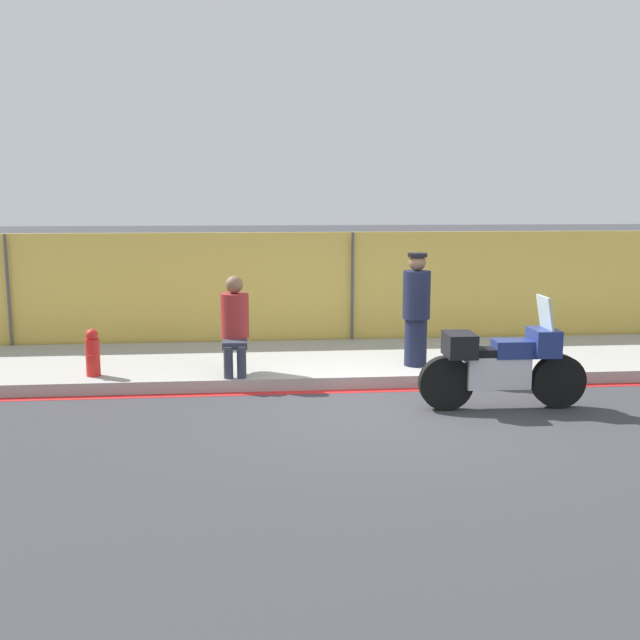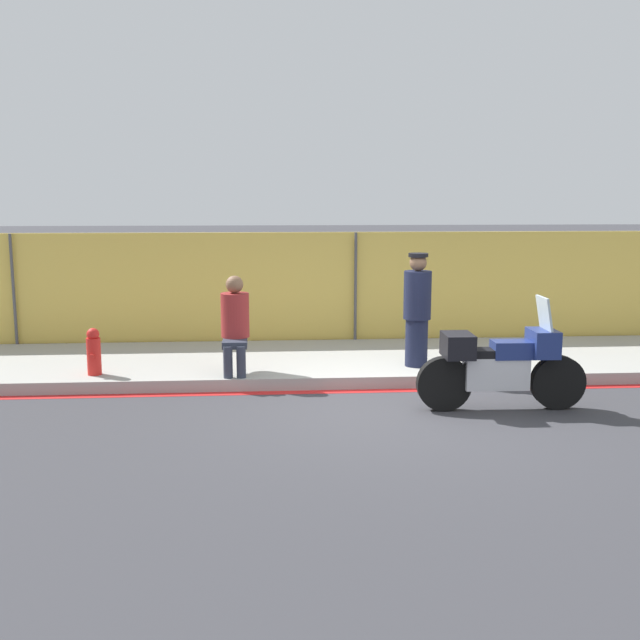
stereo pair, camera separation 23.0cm
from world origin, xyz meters
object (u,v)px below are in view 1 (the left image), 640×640
person_seated_on_curb (235,320)px  fire_hydrant (93,353)px  motorcycle (502,364)px  officer_standing (416,309)px

person_seated_on_curb → fire_hydrant: (-2.00, -0.05, -0.43)m
motorcycle → officer_standing: bearing=113.2°
officer_standing → person_seated_on_curb: size_ratio=1.21×
officer_standing → person_seated_on_curb: officer_standing is taller
motorcycle → fire_hydrant: motorcycle is taller
person_seated_on_curb → officer_standing: bearing=3.8°
motorcycle → fire_hydrant: size_ratio=3.21×
person_seated_on_curb → fire_hydrant: person_seated_on_curb is taller
motorcycle → person_seated_on_curb: 3.77m
officer_standing → person_seated_on_curb: (-2.68, -0.18, -0.09)m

